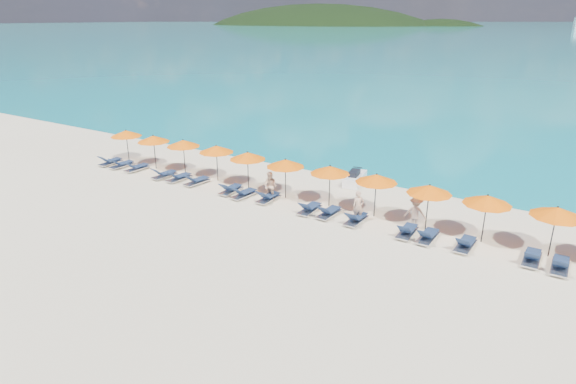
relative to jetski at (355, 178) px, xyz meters
The scene contains 35 objects.
ground 9.23m from the jetski, 95.20° to the right, with size 1400.00×1400.00×0.00m, color beige.
headland_main 611.34m from the jetski, 119.54° to the left, with size 374.00×242.00×126.50m.
headland_small 572.19m from the jetski, 105.31° to the left, with size 162.00×126.00×85.50m.
jetski is the anchor object (origin of this frame).
beachgoer_a 5.69m from the jetski, 63.43° to the right, with size 0.56×0.37×1.55m, color tan.
beachgoer_b 5.72m from the jetski, 118.62° to the right, with size 0.78×0.45×1.61m, color tan.
beachgoer_c 6.89m from the jetski, 40.84° to the right, with size 1.05×0.49×1.63m, color tan.
umbrella_0 15.89m from the jetski, 164.76° to the right, with size 2.10×2.10×2.28m.
umbrella_1 13.30m from the jetski, 161.28° to the right, with size 2.10×2.10×2.28m.
umbrella_2 10.94m from the jetski, 157.97° to the right, with size 2.10×2.10×2.28m.
umbrella_3 8.53m from the jetski, 151.34° to the right, with size 2.10×2.10×2.28m.
umbrella_4 6.62m from the jetski, 138.97° to the right, with size 2.10×2.10×2.28m.
umbrella_5 5.09m from the jetski, 117.45° to the right, with size 2.10×2.10×2.28m.
umbrella_6 4.40m from the jetski, 84.34° to the right, with size 2.10×2.10×2.28m.
umbrella_7 5.32m from the jetski, 53.76° to the right, with size 2.10×2.10×2.28m.
umbrella_8 7.29m from the jetski, 36.93° to the right, with size 2.10×2.10×2.28m.
umbrella_9 9.39m from the jetski, 27.37° to the right, with size 2.10×2.10×2.28m.
umbrella_10 11.79m from the jetski, 20.98° to the right, with size 2.10×2.10×2.28m.
lounger_0 16.62m from the jetski, 161.25° to the right, with size 0.68×1.72×0.66m.
lounger_1 15.51m from the jetski, 159.81° to the right, with size 0.73×1.74×0.66m.
lounger_2 14.18m from the jetski, 157.98° to the right, with size 0.70×1.73×0.66m.
lounger_3 11.82m from the jetski, 152.83° to the right, with size 0.76×1.75×0.66m.
lounger_4 10.75m from the jetski, 150.41° to the right, with size 0.74×1.74×0.66m.
lounger_5 9.53m from the jetski, 146.59° to the right, with size 0.77×1.75×0.66m.
lounger_6 7.49m from the jetski, 134.74° to the right, with size 0.73×1.74×0.66m.
lounger_7 6.92m from the jetski, 127.58° to the right, with size 0.77×1.75×0.66m.
lounger_8 5.91m from the jetski, 117.33° to the right, with size 0.63×1.70×0.66m.
lounger_9 5.42m from the jetski, 90.11° to the right, with size 0.66×1.71×0.66m.
lounger_10 5.46m from the jetski, 78.66° to the right, with size 0.71×1.73×0.66m.
lounger_11 5.96m from the jetski, 64.30° to the right, with size 0.64×1.71×0.66m.
lounger_12 7.50m from the jetski, 46.29° to the right, with size 0.67×1.72×0.66m.
lounger_13 8.20m from the jetski, 41.54° to the right, with size 0.65×1.71×0.66m.
lounger_14 9.43m from the jetski, 34.57° to the right, with size 0.66×1.71×0.66m.
lounger_15 11.59m from the jetski, 26.48° to the right, with size 0.64×1.71×0.66m.
lounger_16 12.57m from the jetski, 24.86° to the right, with size 0.64×1.71×0.66m.
Camera 1 is at (12.21, -16.16, 9.48)m, focal length 30.00 mm.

